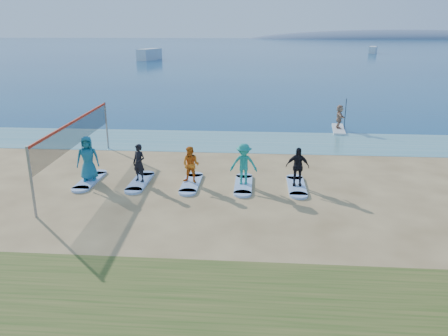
# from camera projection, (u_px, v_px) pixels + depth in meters

# --- Properties ---
(ground) EXTENTS (600.00, 600.00, 0.00)m
(ground) POSITION_uv_depth(u_px,v_px,m) (246.00, 217.00, 14.89)
(ground) COLOR tan
(ground) RESTS_ON ground
(shallow_water) EXTENTS (600.00, 600.00, 0.00)m
(shallow_water) POSITION_uv_depth(u_px,v_px,m) (252.00, 142.00, 24.86)
(shallow_water) COLOR teal
(shallow_water) RESTS_ON ground
(ocean) EXTENTS (600.00, 600.00, 0.00)m
(ocean) POSITION_uv_depth(u_px,v_px,m) (259.00, 46.00, 166.85)
(ocean) COLOR navy
(ocean) RESTS_ON ground
(island_ridge) EXTENTS (220.00, 56.00, 18.00)m
(island_ridge) POSITION_uv_depth(u_px,v_px,m) (401.00, 39.00, 292.71)
(island_ridge) COLOR slate
(island_ridge) RESTS_ON ground
(volleyball_net) EXTENTS (0.60, 9.08, 2.50)m
(volleyball_net) POSITION_uv_depth(u_px,v_px,m) (76.00, 133.00, 18.60)
(volleyball_net) COLOR gray
(volleyball_net) RESTS_ON ground
(paddleboard) EXTENTS (1.03, 3.06, 0.12)m
(paddleboard) POSITION_uv_depth(u_px,v_px,m) (338.00, 129.00, 27.71)
(paddleboard) COLOR silver
(paddleboard) RESTS_ON ground
(paddleboarder) EXTENTS (0.44, 1.38, 1.48)m
(paddleboarder) POSITION_uv_depth(u_px,v_px,m) (339.00, 117.00, 27.47)
(paddleboarder) COLOR tan
(paddleboarder) RESTS_ON paddleboard
(boat_offshore_a) EXTENTS (3.99, 7.35, 2.25)m
(boat_offshore_a) POSITION_uv_depth(u_px,v_px,m) (150.00, 60.00, 90.85)
(boat_offshore_a) COLOR silver
(boat_offshore_a) RESTS_ON ground
(boat_offshore_b) EXTENTS (3.55, 6.50, 1.78)m
(boat_offshore_b) POSITION_uv_depth(u_px,v_px,m) (373.00, 53.00, 115.10)
(boat_offshore_b) COLOR silver
(boat_offshore_b) RESTS_ON ground
(surfboard_0) EXTENTS (0.70, 2.20, 0.09)m
(surfboard_0) POSITION_uv_depth(u_px,v_px,m) (90.00, 181.00, 18.34)
(surfboard_0) COLOR #97B9EA
(surfboard_0) RESTS_ON ground
(student_0) EXTENTS (1.03, 0.80, 1.87)m
(student_0) POSITION_uv_depth(u_px,v_px,m) (88.00, 158.00, 18.04)
(student_0) COLOR #1A6680
(student_0) RESTS_ON surfboard_0
(surfboard_1) EXTENTS (0.70, 2.20, 0.09)m
(surfboard_1) POSITION_uv_depth(u_px,v_px,m) (140.00, 182.00, 18.17)
(surfboard_1) COLOR #97B9EA
(surfboard_1) RESTS_ON ground
(student_1) EXTENTS (0.68, 0.58, 1.57)m
(student_1) POSITION_uv_depth(u_px,v_px,m) (139.00, 163.00, 17.92)
(student_1) COLOR black
(student_1) RESTS_ON surfboard_1
(surfboard_2) EXTENTS (0.70, 2.20, 0.09)m
(surfboard_2) POSITION_uv_depth(u_px,v_px,m) (191.00, 183.00, 18.01)
(surfboard_2) COLOR #97B9EA
(surfboard_2) RESTS_ON ground
(student_2) EXTENTS (0.85, 0.73, 1.51)m
(student_2) POSITION_uv_depth(u_px,v_px,m) (191.00, 165.00, 17.77)
(student_2) COLOR orange
(student_2) RESTS_ON surfboard_2
(surfboard_3) EXTENTS (0.70, 2.20, 0.09)m
(surfboard_3) POSITION_uv_depth(u_px,v_px,m) (243.00, 185.00, 17.85)
(surfboard_3) COLOR #97B9EA
(surfboard_3) RESTS_ON ground
(student_3) EXTENTS (1.09, 0.63, 1.69)m
(student_3) POSITION_uv_depth(u_px,v_px,m) (244.00, 164.00, 17.58)
(student_3) COLOR teal
(student_3) RESTS_ON surfboard_3
(surfboard_4) EXTENTS (0.70, 2.20, 0.09)m
(surfboard_4) POSITION_uv_depth(u_px,v_px,m) (296.00, 186.00, 17.69)
(surfboard_4) COLOR #97B9EA
(surfboard_4) RESTS_ON ground
(student_4) EXTENTS (0.93, 0.41, 1.58)m
(student_4) POSITION_uv_depth(u_px,v_px,m) (297.00, 167.00, 17.44)
(student_4) COLOR black
(student_4) RESTS_ON surfboard_4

